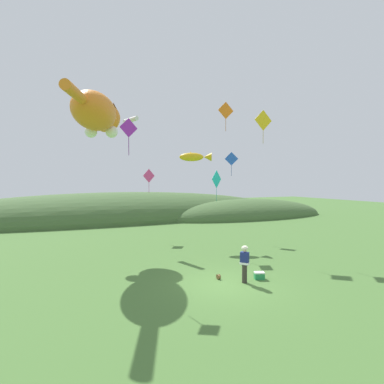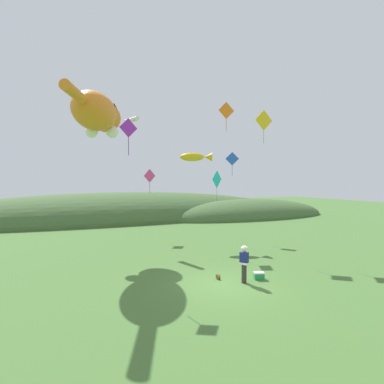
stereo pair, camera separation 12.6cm
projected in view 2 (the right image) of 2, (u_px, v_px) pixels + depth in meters
The scene contains 14 objects.
ground_plane at pixel (226, 285), 14.10m from camera, with size 120.00×120.00×0.00m, color #477033.
distant_hill_ridge at pixel (147, 219), 38.73m from camera, with size 53.58×15.64×6.89m.
festival_attendant at pixel (244, 263), 14.31m from camera, with size 0.47×0.49×1.77m.
kite_spool at pixel (218, 277), 14.84m from camera, with size 0.13×0.25×0.25m.
picnic_cooler at pixel (259, 276), 14.85m from camera, with size 0.57×0.48×0.36m.
kite_giant_cat at pixel (98, 114), 19.77m from camera, with size 4.26×8.70×2.78m.
kite_fish_windsock at pixel (196, 157), 23.89m from camera, with size 2.63×1.66×0.79m.
kite_tube_streamer at pixel (131, 120), 24.22m from camera, with size 0.92×1.91×0.44m.
kite_diamond_pink at pixel (150, 176), 25.68m from camera, with size 1.13×0.39×2.09m.
kite_diamond_gold at pixel (264, 120), 21.05m from camera, with size 1.46×0.04×2.36m.
kite_diamond_orange at pixel (226, 111), 22.10m from camera, with size 1.27×0.10×2.17m.
kite_diamond_blue at pixel (232, 159), 25.95m from camera, with size 1.04×0.57×2.07m.
kite_diamond_teal at pixel (217, 179), 20.29m from camera, with size 1.06×0.66×2.13m.
kite_diamond_violet at pixel (128, 128), 15.13m from camera, with size 0.96×0.21×1.88m.
Camera 2 is at (-7.09, -12.09, 4.90)m, focal length 28.00 mm.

